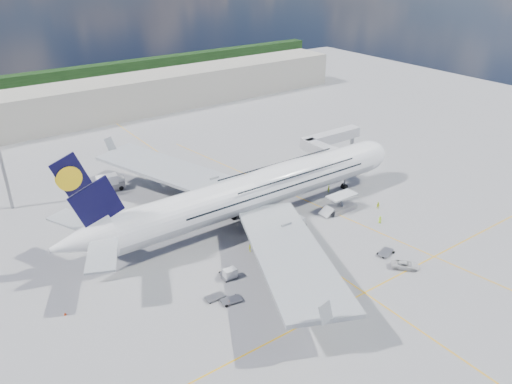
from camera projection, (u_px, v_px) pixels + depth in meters
ground at (287, 240)px, 95.90m from camera, size 300.00×300.00×0.00m
taxi_line_main at (287, 240)px, 95.90m from camera, size 0.25×220.00×0.01m
taxi_line_cross at (364, 293)px, 81.30m from camera, size 120.00×0.25×0.01m
taxi_line_diag at (308, 202)px, 110.52m from camera, size 14.16×99.06×0.01m
airliner at (258, 189)px, 100.31m from camera, size 77.26×79.15×23.71m
jet_bridge at (329, 144)px, 123.75m from camera, size 18.80×12.10×8.50m
cargo_loader at (340, 205)px, 106.26m from camera, size 8.53×3.20×3.67m
terminal at (105, 100)px, 162.57m from camera, size 180.00×16.00×12.00m
tree_line at (157, 67)px, 217.21m from camera, size 160.00×6.00×8.00m
dolly_row_a at (231, 300)px, 79.05m from camera, size 3.57×2.36×0.48m
dolly_row_b at (215, 297)px, 79.77m from camera, size 3.22×1.87×0.46m
dolly_row_c at (228, 271)px, 86.16m from camera, size 3.47×2.75×0.45m
dolly_back at (230, 273)px, 84.44m from camera, size 2.98×1.71×1.84m
dolly_nose_far at (386, 252)px, 91.38m from camera, size 3.83×2.86×0.50m
dolly_nose_near at (298, 222)px, 100.01m from camera, size 3.23×1.75×2.04m
baggage_tug at (280, 280)px, 83.07m from camera, size 3.23×2.43×1.83m
catering_truck_inner at (205, 200)px, 106.97m from camera, size 7.61×5.49×4.18m
catering_truck_outer at (110, 183)px, 114.95m from camera, size 6.70×3.25×3.85m
service_van at (405, 265)px, 87.28m from camera, size 4.92×5.06×1.34m
crew_nose at (329, 188)px, 114.55m from camera, size 0.83×0.80×1.93m
crew_loader at (378, 206)px, 106.86m from camera, size 1.05×1.05×1.72m
crew_wing at (250, 248)px, 92.07m from camera, size 0.78×0.94×1.50m
crew_van at (380, 220)px, 101.60m from camera, size 0.63×0.84×1.56m
crew_tug at (323, 293)px, 79.77m from camera, size 1.28×0.80×1.90m
cone_nose at (354, 168)px, 126.76m from camera, size 0.50×0.50×0.63m
cone_wing_left_inner at (223, 207)px, 107.81m from camera, size 0.43×0.43×0.55m
cone_wing_left_outer at (120, 202)px, 109.63m from camera, size 0.47×0.47×0.60m
cone_wing_right_inner at (317, 260)px, 89.25m from camera, size 0.50×0.50×0.63m
cone_wing_right_outer at (229, 302)px, 78.61m from camera, size 0.50×0.50×0.63m
cone_tail at (65, 314)px, 76.28m from camera, size 0.40×0.40×0.51m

